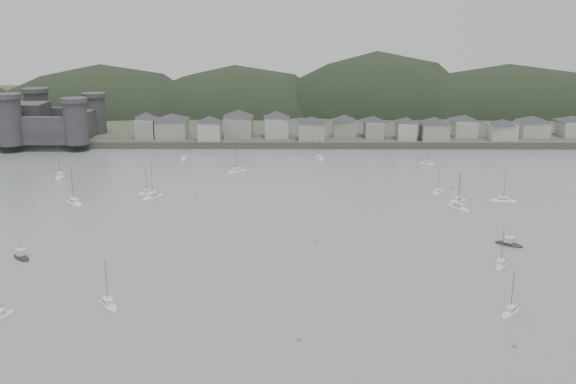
{
  "coord_description": "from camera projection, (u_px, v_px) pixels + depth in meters",
  "views": [
    {
      "loc": [
        1.11,
        -110.55,
        55.83
      ],
      "look_at": [
        0.0,
        75.0,
        6.0
      ],
      "focal_mm": 40.45,
      "sensor_mm": 36.0,
      "label": 1
    }
  ],
  "objects": [
    {
      "name": "motor_launch_near",
      "position": [
        509.0,
        244.0,
        164.89
      ],
      "size": [
        7.43,
        6.37,
        3.75
      ],
      "rotation": [
        0.0,
        0.0,
        0.95
      ],
      "color": "black",
      "rests_on": "ground"
    },
    {
      "name": "waterfront_town",
      "position": [
        400.0,
        125.0,
        295.78
      ],
      "size": [
        451.48,
        28.46,
        12.92
      ],
      "color": "gray",
      "rests_on": "far_shore_land"
    },
    {
      "name": "far_shore_land",
      "position": [
        290.0,
        108.0,
        405.76
      ],
      "size": [
        900.0,
        250.0,
        3.0
      ],
      "primitive_type": "cube",
      "color": "#383D2D",
      "rests_on": "ground"
    },
    {
      "name": "forested_ridge",
      "position": [
        298.0,
        135.0,
        384.33
      ],
      "size": [
        851.55,
        103.94,
        102.57
      ],
      "color": "black",
      "rests_on": "ground"
    },
    {
      "name": "moored_fleet",
      "position": [
        189.0,
        222.0,
        183.32
      ],
      "size": [
        258.68,
        178.45,
        13.4
      ],
      "color": "silver",
      "rests_on": "ground"
    },
    {
      "name": "castle",
      "position": [
        24.0,
        121.0,
        292.75
      ],
      "size": [
        66.0,
        43.0,
        20.0
      ],
      "color": "#313133",
      "rests_on": "far_shore_land"
    },
    {
      "name": "ground",
      "position": [
        286.0,
        327.0,
        121.25
      ],
      "size": [
        900.0,
        900.0,
        0.0
      ],
      "primitive_type": "plane",
      "color": "slate",
      "rests_on": "ground"
    },
    {
      "name": "motor_launch_far",
      "position": [
        21.0,
        257.0,
        156.02
      ],
      "size": [
        6.78,
        7.03,
        3.73
      ],
      "rotation": [
        0.0,
        0.0,
        3.89
      ],
      "color": "black",
      "rests_on": "ground"
    },
    {
      "name": "sailboat_lead",
      "position": [
        459.0,
        208.0,
        196.55
      ],
      "size": [
        7.1,
        9.39,
        12.5
      ],
      "rotation": [
        0.0,
        0.0,
        0.52
      ],
      "color": "silver",
      "rests_on": "ground"
    },
    {
      "name": "mooring_buoys",
      "position": [
        302.0,
        235.0,
        171.88
      ],
      "size": [
        174.38,
        126.73,
        0.7
      ],
      "color": "#C96943",
      "rests_on": "ground"
    }
  ]
}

